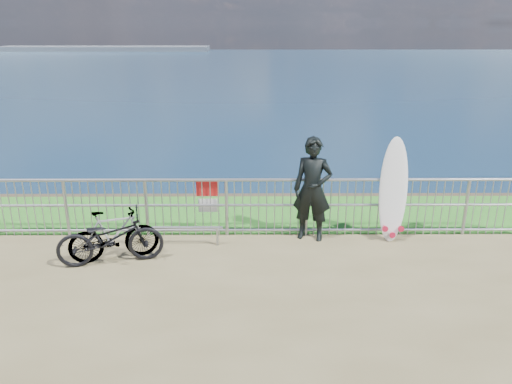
{
  "coord_description": "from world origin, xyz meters",
  "views": [
    {
      "loc": [
        -0.0,
        -7.15,
        3.83
      ],
      "look_at": [
        0.05,
        1.2,
        1.0
      ],
      "focal_mm": 35.0,
      "sensor_mm": 36.0,
      "label": 1
    }
  ],
  "objects_px": {
    "bicycle_near": "(110,238)",
    "surfboard": "(393,194)",
    "surfer": "(313,189)",
    "bicycle_far": "(114,235)"
  },
  "relations": [
    {
      "from": "surfboard",
      "to": "bicycle_far",
      "type": "height_order",
      "value": "surfboard"
    },
    {
      "from": "bicycle_near",
      "to": "bicycle_far",
      "type": "height_order",
      "value": "bicycle_near"
    },
    {
      "from": "bicycle_near",
      "to": "surfboard",
      "type": "bearing_deg",
      "value": -92.53
    },
    {
      "from": "bicycle_far",
      "to": "bicycle_near",
      "type": "bearing_deg",
      "value": 152.03
    },
    {
      "from": "surfer",
      "to": "bicycle_far",
      "type": "relative_size",
      "value": 1.29
    },
    {
      "from": "bicycle_near",
      "to": "bicycle_far",
      "type": "bearing_deg",
      "value": -23.7
    },
    {
      "from": "surfer",
      "to": "surfboard",
      "type": "distance_m",
      "value": 1.48
    },
    {
      "from": "surfboard",
      "to": "surfer",
      "type": "bearing_deg",
      "value": 179.51
    },
    {
      "from": "surfer",
      "to": "bicycle_near",
      "type": "relative_size",
      "value": 1.11
    },
    {
      "from": "bicycle_far",
      "to": "surfer",
      "type": "bearing_deg",
      "value": -93.92
    }
  ]
}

